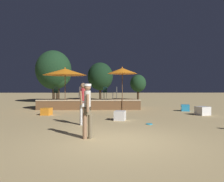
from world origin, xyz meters
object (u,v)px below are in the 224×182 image
object	(u,v)px
cube_seat_1	(47,111)
background_tree_0	(57,76)
background_tree_4	(100,76)
bistro_chair_1	(104,91)
person_2	(83,102)
patio_umbrella_0	(65,72)
person_0	(87,108)
background_tree_2	(54,70)
patio_umbrella_1	(122,71)
background_tree_3	(138,83)
cube_seat_2	(120,116)
cube_seat_3	(185,108)
bistro_chair_3	(56,91)
background_tree_1	(58,73)
cube_seat_0	(203,111)
frisbee_disc	(149,124)
bistro_chair_2	(116,91)

from	to	relation	value
cube_seat_1	background_tree_0	xyz separation A→B (m)	(-1.75, 10.52, 2.53)
cube_seat_1	background_tree_4	distance (m)	15.86
bistro_chair_1	person_2	bearing A→B (deg)	-62.46
cube_seat_1	person_2	size ratio (longest dim) A/B	0.35
patio_umbrella_0	background_tree_4	distance (m)	12.78
person_0	background_tree_2	bearing A→B (deg)	-80.31
patio_umbrella_1	background_tree_3	size ratio (longest dim) A/B	0.92
cube_seat_2	cube_seat_3	world-z (taller)	cube_seat_2
patio_umbrella_0	person_0	distance (m)	8.95
patio_umbrella_0	background_tree_0	world-z (taller)	background_tree_0
patio_umbrella_1	cube_seat_1	bearing A→B (deg)	-149.37
cube_seat_3	bistro_chair_3	size ratio (longest dim) A/B	0.67
bistro_chair_3	background_tree_3	xyz separation A→B (m)	(7.78, 11.84, 0.82)
cube_seat_2	background_tree_1	size ratio (longest dim) A/B	0.13
person_2	bistro_chair_3	size ratio (longest dim) A/B	1.91
person_2	background_tree_4	xyz separation A→B (m)	(0.14, 18.75, 2.01)
cube_seat_0	frisbee_disc	world-z (taller)	cube_seat_0
patio_umbrella_0	frisbee_disc	xyz separation A→B (m)	(4.60, -6.03, -2.58)
background_tree_2	background_tree_3	size ratio (longest dim) A/B	1.68
background_tree_3	person_2	bearing A→B (deg)	-104.63
person_2	frisbee_disc	size ratio (longest dim) A/B	6.32
background_tree_2	bistro_chair_1	bearing A→B (deg)	-48.69
bistro_chair_1	background_tree_0	world-z (taller)	background_tree_0
patio_umbrella_0	background_tree_3	xyz separation A→B (m)	(6.89, 13.01, -0.53)
person_0	background_tree_2	size ratio (longest dim) A/B	0.31
patio_umbrella_1	cube_seat_2	size ratio (longest dim) A/B	4.86
bistro_chair_3	background_tree_0	bearing A→B (deg)	87.89
background_tree_2	background_tree_4	world-z (taller)	background_tree_2
cube_seat_2	person_2	xyz separation A→B (m)	(-1.57, -1.27, 0.71)
background_tree_1	background_tree_4	distance (m)	5.35
cube_seat_0	bistro_chair_1	xyz separation A→B (m)	(-5.51, 4.77, 1.01)
bistro_chair_3	background_tree_0	distance (m)	6.85
cube_seat_3	bistro_chair_1	xyz separation A→B (m)	(-5.29, 2.68, 1.04)
patio_umbrella_0	bistro_chair_1	distance (m)	3.47
bistro_chair_1	background_tree_2	distance (m)	8.37
cube_seat_1	bistro_chair_2	world-z (taller)	bistro_chair_2
cube_seat_3	bistro_chair_2	world-z (taller)	bistro_chair_2
person_2	background_tree_2	world-z (taller)	background_tree_2
background_tree_3	background_tree_4	xyz separation A→B (m)	(-4.86, -0.40, 0.87)
person_2	bistro_chair_1	distance (m)	7.94
patio_umbrella_1	cube_seat_1	world-z (taller)	patio_umbrella_1
background_tree_1	cube_seat_1	bearing A→B (deg)	-80.41
cube_seat_0	background_tree_1	world-z (taller)	background_tree_1
patio_umbrella_1	person_0	size ratio (longest dim) A/B	1.79
person_0	frisbee_disc	size ratio (longest dim) A/B	6.05
cube_seat_1	background_tree_0	size ratio (longest dim) A/B	0.15
background_tree_0	background_tree_4	distance (m)	6.51
person_0	bistro_chair_1	size ratio (longest dim) A/B	1.83
cube_seat_0	background_tree_0	distance (m)	15.17
bistro_chair_3	frisbee_disc	size ratio (longest dim) A/B	3.32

